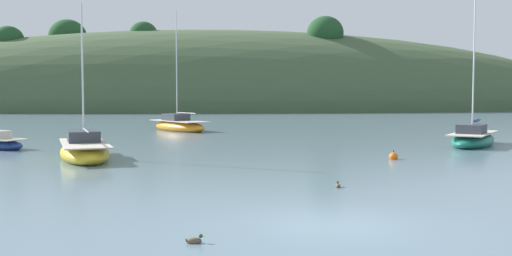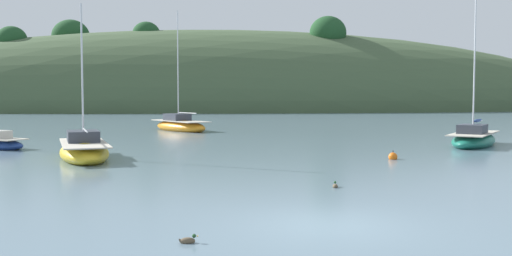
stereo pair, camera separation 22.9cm
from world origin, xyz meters
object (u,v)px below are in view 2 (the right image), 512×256
Objects in this scene: sailboat_grey_yawl at (180,126)px; mooring_buoy_channel at (481,132)px; duck_straggler at (188,241)px; sailboat_orange_cutter at (84,151)px; sailboat_teal_outer at (474,139)px; duck_lone_left at (335,186)px; mooring_buoy_inner at (393,157)px.

sailboat_grey_yawl is 19.67× the size of mooring_buoy_channel.
sailboat_orange_cutter is at bearing 108.56° from duck_straggler.
sailboat_teal_outer is at bearing 12.80° from sailboat_orange_cutter.
sailboat_grey_yawl is at bearing 102.10° from duck_lone_left.
sailboat_grey_yawl is 25.08× the size of duck_straggler.
duck_straggler is (-22.49, -32.03, -0.07)m from mooring_buoy_channel.
mooring_buoy_inner is at bearing -5.80° from sailboat_orange_cutter.
sailboat_grey_yawl is 19.67× the size of mooring_buoy_inner.
sailboat_orange_cutter is 23.14m from sailboat_teal_outer.
sailboat_grey_yawl reaches higher than mooring_buoy_inner.
duck_straggler is (-4.88, -7.05, 0.00)m from duck_lone_left.
duck_lone_left is (6.65, -31.00, -0.38)m from sailboat_grey_yawl.
sailboat_grey_yawl reaches higher than duck_lone_left.
sailboat_orange_cutter is 17.64m from duck_straggler.
mooring_buoy_channel is at bearing 61.47° from sailboat_teal_outer.
mooring_buoy_inner is at bearing -127.36° from mooring_buoy_channel.
sailboat_teal_outer is 11.60m from mooring_buoy_channel.
duck_lone_left is (-4.74, -8.12, -0.07)m from mooring_buoy_inner.
mooring_buoy_inner is (11.39, -22.88, -0.31)m from sailboat_grey_yawl.
sailboat_orange_cutter is at bearing 137.35° from duck_lone_left.
mooring_buoy_inner is at bearing 57.61° from duck_straggler.
sailboat_orange_cutter is at bearing -100.22° from sailboat_grey_yawl.
sailboat_grey_yawl is at bearing 139.12° from sailboat_teal_outer.
duck_straggler is (1.77, -38.04, -0.38)m from sailboat_grey_yawl.
mooring_buoy_inner is (-7.33, -6.67, -0.29)m from sailboat_teal_outer.
duck_lone_left is at bearing -125.18° from mooring_buoy_channel.
mooring_buoy_channel is (24.26, -6.02, -0.31)m from sailboat_grey_yawl.
sailboat_orange_cutter reaches higher than mooring_buoy_channel.
sailboat_grey_yawl is 31.70m from duck_lone_left.
mooring_buoy_channel is at bearing 28.59° from sailboat_orange_cutter.
sailboat_orange_cutter is at bearing -167.20° from sailboat_teal_outer.
mooring_buoy_channel is 1.27× the size of duck_lone_left.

